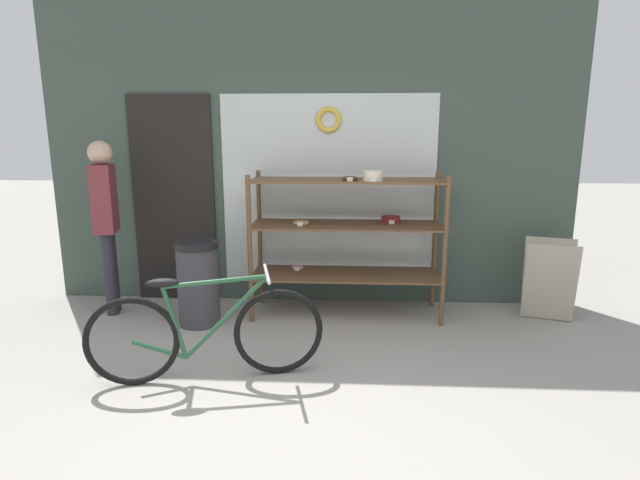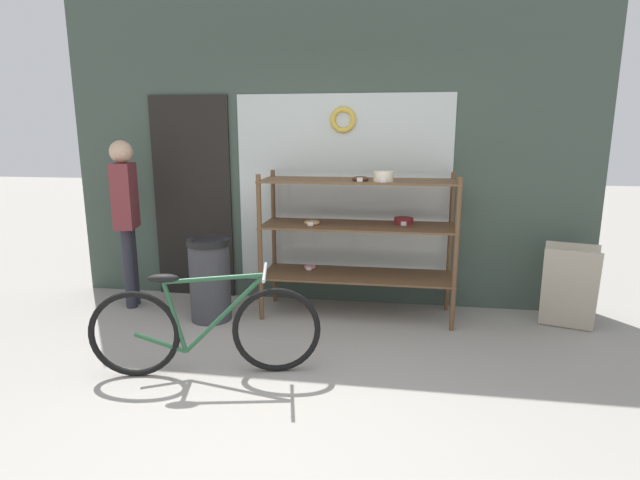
# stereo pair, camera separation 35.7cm
# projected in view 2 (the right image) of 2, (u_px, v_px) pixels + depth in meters

# --- Properties ---
(ground_plane) EXTENTS (30.00, 30.00, 0.00)m
(ground_plane) POSITION_uv_depth(u_px,v_px,m) (266.00, 423.00, 3.04)
(ground_plane) COLOR gray
(storefront_facade) EXTENTS (5.30, 0.13, 3.47)m
(storefront_facade) POSITION_uv_depth(u_px,v_px,m) (320.00, 137.00, 4.96)
(storefront_facade) COLOR #3D4C42
(storefront_facade) RESTS_ON ground_plane
(display_case) EXTENTS (1.79, 0.57, 1.40)m
(display_case) POSITION_uv_depth(u_px,v_px,m) (359.00, 228.00, 4.66)
(display_case) COLOR brown
(display_case) RESTS_ON ground_plane
(bicycle) EXTENTS (1.63, 0.53, 0.78)m
(bicycle) POSITION_uv_depth(u_px,v_px,m) (205.00, 329.00, 3.59)
(bicycle) COLOR black
(bicycle) RESTS_ON ground_plane
(sandwich_board) EXTENTS (0.54, 0.49, 0.75)m
(sandwich_board) POSITION_uv_depth(u_px,v_px,m) (569.00, 287.00, 4.43)
(sandwich_board) COLOR #B2A893
(sandwich_board) RESTS_ON ground_plane
(pedestrian) EXTENTS (0.25, 0.35, 1.66)m
(pedestrian) POSITION_uv_depth(u_px,v_px,m) (126.00, 211.00, 4.90)
(pedestrian) COLOR #282833
(pedestrian) RESTS_ON ground_plane
(trash_bin) EXTENTS (0.40, 0.40, 0.78)m
(trash_bin) POSITION_uv_depth(u_px,v_px,m) (210.00, 277.00, 4.64)
(trash_bin) COLOR #38383D
(trash_bin) RESTS_ON ground_plane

